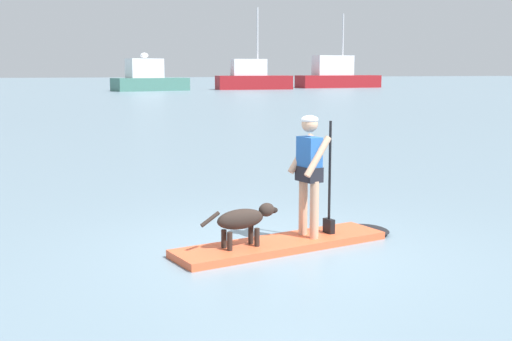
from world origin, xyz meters
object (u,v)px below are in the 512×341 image
(person_paddler, at_px, (310,168))
(moored_boat_far_port, at_px, (252,78))
(dog, at_px, (244,219))
(moored_boat_starboard, at_px, (149,79))
(moored_boat_center, at_px, (336,76))
(paddleboard, at_px, (295,242))

(person_paddler, bearing_deg, moored_boat_far_port, 71.30)
(dog, bearing_deg, moored_boat_starboard, 80.55)
(moored_boat_far_port, bearing_deg, moored_boat_starboard, -175.49)
(person_paddler, distance_m, moored_boat_starboard, 67.25)
(dog, distance_m, moored_boat_starboard, 67.62)
(moored_boat_far_port, bearing_deg, moored_boat_center, 15.77)
(paddleboard, relative_size, dog, 3.00)
(dog, bearing_deg, person_paddler, 11.63)
(moored_boat_far_port, bearing_deg, paddleboard, -108.86)
(paddleboard, relative_size, moored_boat_center, 0.30)
(moored_boat_starboard, xyz_separation_m, moored_boat_center, (25.80, 4.69, 0.22))
(paddleboard, xyz_separation_m, dog, (-0.78, -0.16, 0.41))
(person_paddler, relative_size, moored_boat_center, 0.15)
(moored_boat_starboard, bearing_deg, moored_boat_far_port, 4.51)
(dog, relative_size, moored_boat_far_port, 0.12)
(moored_boat_starboard, height_order, moored_boat_far_port, moored_boat_far_port)
(paddleboard, xyz_separation_m, moored_boat_far_port, (23.07, 67.54, 1.32))
(moored_boat_starboard, height_order, moored_boat_center, moored_boat_center)
(person_paddler, distance_m, moored_boat_center, 79.71)
(moored_boat_starboard, distance_m, moored_boat_center, 26.23)
(moored_boat_far_port, bearing_deg, dog, -109.41)
(paddleboard, xyz_separation_m, moored_boat_starboard, (10.31, 66.53, 1.29))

